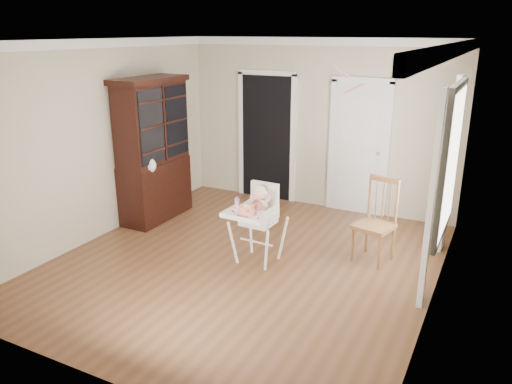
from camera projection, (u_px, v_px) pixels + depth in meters
The scene contains 16 objects.
floor at pixel (244, 263), 6.32m from camera, with size 5.00×5.00×0.00m, color brown.
ceiling at pixel (243, 40), 5.48m from camera, with size 5.00×5.00×0.00m, color white.
wall_back at pixel (317, 125), 8.02m from camera, with size 4.50×4.50×0.00m, color #C4B599.
wall_left at pixel (100, 141), 6.87m from camera, with size 5.00×5.00×0.00m, color #C4B599.
wall_right at pixel (444, 185), 4.93m from camera, with size 5.00×5.00×0.00m, color #C4B599.
crown_molding at pixel (243, 46), 5.50m from camera, with size 4.50×5.00×0.12m, color white, non-canonical shape.
doorway at pixel (267, 135), 8.47m from camera, with size 1.06×0.05×2.22m.
closet_door at pixel (358, 150), 7.80m from camera, with size 0.96×0.09×2.13m.
window_right at pixel (446, 171), 5.66m from camera, with size 0.13×1.84×2.30m.
high_chair at pixel (258, 214), 6.17m from camera, with size 0.62×0.75×1.03m.
baby at pixel (259, 203), 6.14m from camera, with size 0.29×0.22×0.44m.
cake at pixel (247, 210), 5.92m from camera, with size 0.24×0.24×0.11m.
sippy_cup at pixel (237, 203), 6.13m from camera, with size 0.07×0.07×0.16m.
china_cabinet at pixel (153, 150), 7.52m from camera, with size 0.57×1.28×2.16m.
dining_chair at pixel (375, 223), 6.25m from camera, with size 0.52×0.52×1.07m.
streamer at pixel (339, 70), 6.18m from camera, with size 0.03×0.50×0.02m, color pink, non-canonical shape.
Camera 1 is at (2.73, -5.04, 2.81)m, focal length 35.00 mm.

